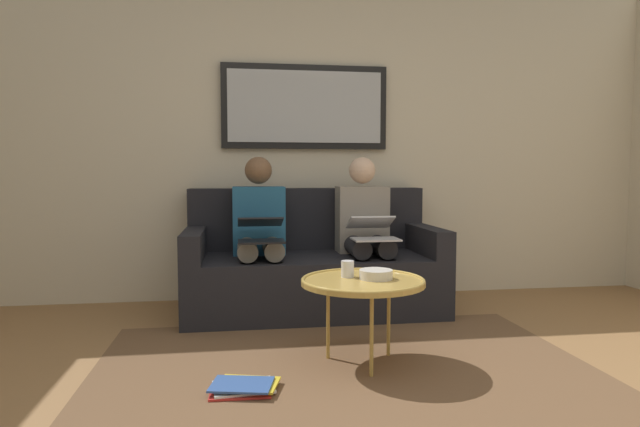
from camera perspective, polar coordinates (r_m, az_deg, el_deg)
name	(u,v)px	position (r m, az deg, el deg)	size (l,w,h in m)	color
wall_rear	(304,139)	(4.53, -1.71, 7.79)	(6.00, 0.12, 2.60)	beige
area_rug	(344,367)	(2.97, 2.54, -15.74)	(2.60, 1.80, 0.01)	brown
couch	(312,267)	(4.10, -0.87, -5.67)	(1.84, 0.90, 0.90)	black
framed_mirror	(305,107)	(4.46, -1.57, 11.07)	(1.33, 0.05, 0.67)	black
coffee_table	(363,282)	(2.92, 4.51, -7.18)	(0.66, 0.66, 0.46)	tan
cup	(348,269)	(2.98, 2.90, -5.82)	(0.07, 0.07, 0.09)	silver
bowl	(376,274)	(2.94, 5.87, -6.35)	(0.18, 0.18, 0.05)	beige
person_left	(365,228)	(4.07, 4.72, -1.57)	(0.38, 0.58, 1.14)	gray
laptop_silver	(373,229)	(3.84, 5.52, -1.67)	(0.32, 0.36, 0.16)	silver
person_right	(259,230)	(3.96, -6.36, -1.73)	(0.38, 0.58, 1.14)	#235B84
laptop_black	(261,230)	(3.73, -6.22, -1.76)	(0.31, 0.38, 0.16)	black
magazine_stack	(243,387)	(2.69, -8.02, -17.49)	(0.35, 0.29, 0.04)	red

